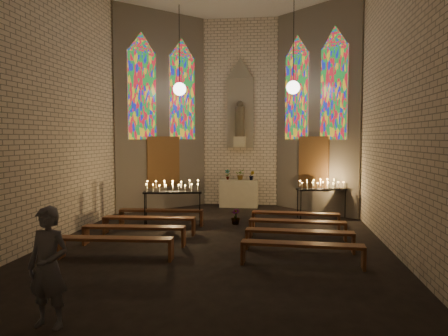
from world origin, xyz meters
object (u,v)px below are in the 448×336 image
at_px(votive_stand_left, 173,189).
at_px(votive_stand_right, 322,187).
at_px(visitor, 48,267).
at_px(altar, 239,193).
at_px(aisle_flower_pot, 236,217).

relative_size(votive_stand_left, votive_stand_right, 1.07).
height_order(votive_stand_left, votive_stand_right, votive_stand_left).
height_order(votive_stand_right, visitor, visitor).
bearing_deg(votive_stand_right, visitor, -134.30).
xyz_separation_m(votive_stand_left, votive_stand_right, (4.42, 1.78, -0.07)).
bearing_deg(altar, votive_stand_left, -113.86).
height_order(altar, votive_stand_right, votive_stand_right).
bearing_deg(votive_stand_left, visitor, -100.06).
height_order(altar, aisle_flower_pot, altar).
xyz_separation_m(altar, visitor, (-1.59, -10.55, 0.32)).
bearing_deg(visitor, votive_stand_right, 70.86).
distance_m(altar, aisle_flower_pot, 3.29).
relative_size(altar, votive_stand_right, 0.86).
xyz_separation_m(aisle_flower_pot, votive_stand_right, (2.62, 1.42, 0.77)).
distance_m(aisle_flower_pot, votive_stand_left, 2.02).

